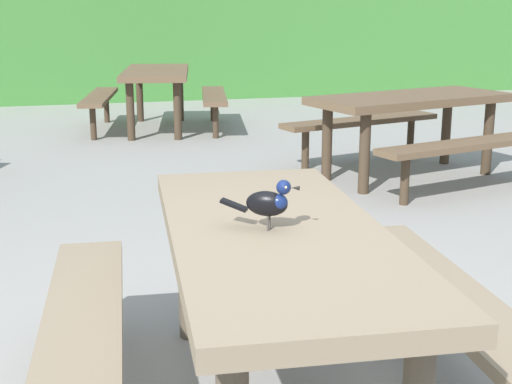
{
  "coord_description": "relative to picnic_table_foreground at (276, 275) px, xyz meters",
  "views": [
    {
      "loc": [
        -0.56,
        -2.21,
        1.52
      ],
      "look_at": [
        0.1,
        0.3,
        0.84
      ],
      "focal_mm": 50.87,
      "sensor_mm": 36.0,
      "label": 1
    }
  ],
  "objects": [
    {
      "name": "picnic_table_mid_left",
      "position": [
        2.23,
        3.43,
        0.0
      ],
      "size": [
        2.08,
        2.06,
        0.74
      ],
      "color": "brown",
      "rests_on": "ground"
    },
    {
      "name": "picnic_table_far_centre",
      "position": [
        0.38,
        6.54,
        0.0
      ],
      "size": [
        1.95,
        1.98,
        0.74
      ],
      "color": "brown",
      "rests_on": "ground"
    },
    {
      "name": "bird_grackle",
      "position": [
        -0.03,
        -0.03,
        0.29
      ],
      "size": [
        0.26,
        0.17,
        0.18
      ],
      "color": "black",
      "rests_on": "picnic_table_foreground"
    },
    {
      "name": "hedge_wall",
      "position": [
        -0.14,
        10.25,
        0.6
      ],
      "size": [
        28.0,
        2.07,
        2.32
      ],
      "primitive_type": "cube",
      "color": "#428438",
      "rests_on": "ground"
    },
    {
      "name": "picnic_table_foreground",
      "position": [
        0.0,
        0.0,
        0.0
      ],
      "size": [
        1.81,
        1.85,
        0.74
      ],
      "color": "#84725B",
      "rests_on": "ground"
    }
  ]
}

